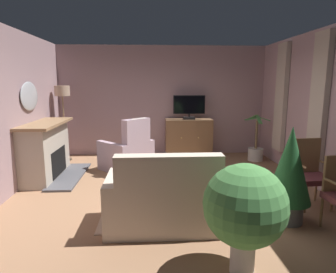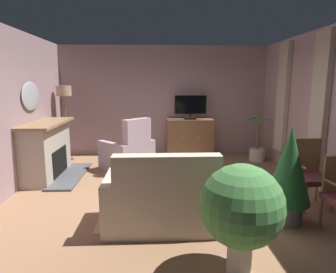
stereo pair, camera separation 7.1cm
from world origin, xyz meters
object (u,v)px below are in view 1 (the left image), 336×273
object	(u,v)px
folded_newspaper	(163,168)
side_chair_far_end	(310,172)
sofa_floral	(168,202)
potted_plant_small_fern_corner	(290,171)
wall_mirror_oval	(29,96)
potted_plant_tall_palm_by_window	(255,151)
fireplace	(47,151)
floor_lamp	(63,98)
armchair_near_window	(128,154)
tv_remote	(172,168)
tv_cabinet	(188,139)
television	(189,107)
coffee_table	(169,172)
potted_plant_on_hearth_side	(245,207)

from	to	relation	value
folded_newspaper	side_chair_far_end	world-z (taller)	side_chair_far_end
sofa_floral	potted_plant_small_fern_corner	world-z (taller)	potted_plant_small_fern_corner
wall_mirror_oval	folded_newspaper	distance (m)	2.97
potted_plant_tall_palm_by_window	potted_plant_small_fern_corner	world-z (taller)	potted_plant_small_fern_corner
fireplace	sofa_floral	xyz separation A→B (m)	(2.29, -2.20, -0.19)
potted_plant_tall_palm_by_window	floor_lamp	bearing A→B (deg)	176.62
armchair_near_window	potted_plant_tall_palm_by_window	distance (m)	3.12
armchair_near_window	tv_remote	bearing A→B (deg)	-60.88
potted_plant_small_fern_corner	folded_newspaper	bearing A→B (deg)	147.67
wall_mirror_oval	tv_cabinet	world-z (taller)	wall_mirror_oval
television	floor_lamp	bearing A→B (deg)	-176.46
armchair_near_window	potted_plant_tall_palm_by_window	xyz separation A→B (m)	(3.06, 0.60, -0.12)
wall_mirror_oval	floor_lamp	world-z (taller)	wall_mirror_oval
coffee_table	side_chair_far_end	bearing A→B (deg)	-13.30
floor_lamp	tv_remote	bearing A→B (deg)	-44.83
potted_plant_tall_palm_by_window	television	bearing A→B (deg)	163.75
potted_plant_on_hearth_side	fireplace	bearing A→B (deg)	133.00
potted_plant_small_fern_corner	wall_mirror_oval	bearing A→B (deg)	153.05
tv_remote	armchair_near_window	xyz separation A→B (m)	(-0.87, 1.56, -0.12)
sofa_floral	side_chair_far_end	size ratio (longest dim) A/B	1.54
tv_cabinet	fireplace	bearing A→B (deg)	-152.53
coffee_table	sofa_floral	xyz separation A→B (m)	(-0.08, -1.10, -0.05)
sofa_floral	armchair_near_window	distance (m)	2.75
armchair_near_window	coffee_table	bearing A→B (deg)	-62.46
fireplace	folded_newspaper	bearing A→B (deg)	-25.31
tv_cabinet	potted_plant_small_fern_corner	size ratio (longest dim) A/B	0.89
tv_remote	folded_newspaper	bearing A→B (deg)	78.69
side_chair_far_end	fireplace	bearing A→B (deg)	160.48
coffee_table	tv_remote	distance (m)	0.09
potted_plant_on_hearth_side	potted_plant_small_fern_corner	size ratio (longest dim) A/B	0.85
tv_cabinet	television	xyz separation A→B (m)	(0.00, -0.05, 0.83)
fireplace	wall_mirror_oval	world-z (taller)	wall_mirror_oval
sofa_floral	coffee_table	bearing A→B (deg)	85.81
tv_remote	potted_plant_on_hearth_side	bearing A→B (deg)	-166.65
coffee_table	folded_newspaper	xyz separation A→B (m)	(-0.10, 0.02, 0.06)
television	folded_newspaper	bearing A→B (deg)	-106.37
tv_cabinet	coffee_table	xyz separation A→B (m)	(-0.66, -2.67, -0.06)
sofa_floral	side_chair_far_end	distance (m)	2.31
tv_remote	television	bearing A→B (deg)	-14.37
tv_cabinet	potted_plant_on_hearth_side	xyz separation A→B (m)	(-0.05, -4.77, 0.24)
sofa_floral	tv_remote	bearing A→B (deg)	82.73
fireplace	side_chair_far_end	bearing A→B (deg)	-19.52
coffee_table	potted_plant_on_hearth_side	distance (m)	2.21
television	coffee_table	xyz separation A→B (m)	(-0.66, -2.62, -0.89)
potted_plant_on_hearth_side	potted_plant_tall_palm_by_window	world-z (taller)	same
folded_newspaper	side_chair_far_end	xyz separation A→B (m)	(2.25, -0.53, 0.07)
sofa_floral	side_chair_far_end	xyz separation A→B (m)	(2.23, 0.59, 0.18)
wall_mirror_oval	television	distance (m)	3.63
tv_cabinet	side_chair_far_end	size ratio (longest dim) A/B	1.14
tv_remote	floor_lamp	size ratio (longest dim) A/B	0.09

